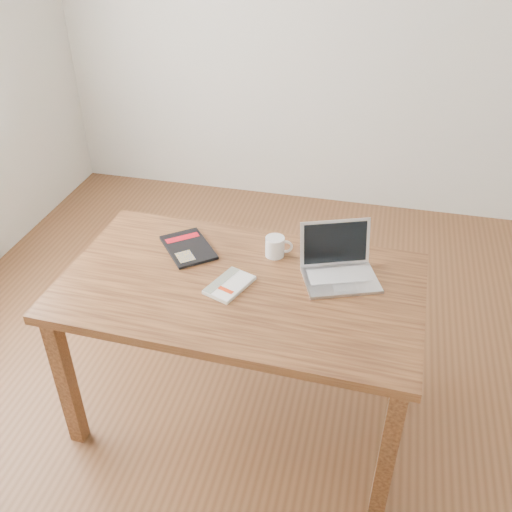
% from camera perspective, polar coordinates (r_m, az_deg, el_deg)
% --- Properties ---
extents(room, '(4.04, 4.04, 2.70)m').
position_cam_1_polar(room, '(2.14, 0.64, 12.79)').
color(room, brown).
rests_on(room, ground).
extents(desk, '(1.49, 0.88, 0.75)m').
position_cam_1_polar(desk, '(2.37, -1.52, -4.44)').
color(desk, brown).
rests_on(desk, ground).
extents(white_guidebook, '(0.19, 0.23, 0.02)m').
position_cam_1_polar(white_guidebook, '(2.29, -2.68, -2.91)').
color(white_guidebook, beige).
rests_on(white_guidebook, desk).
extents(black_guidebook, '(0.31, 0.32, 0.01)m').
position_cam_1_polar(black_guidebook, '(2.53, -6.80, 0.85)').
color(black_guidebook, black).
rests_on(black_guidebook, desk).
extents(laptop, '(0.36, 0.34, 0.21)m').
position_cam_1_polar(laptop, '(2.35, 8.26, -1.00)').
color(laptop, silver).
rests_on(laptop, desk).
extents(coffee_mug, '(0.12, 0.08, 0.09)m').
position_cam_1_polar(coffee_mug, '(2.45, 1.97, 0.99)').
color(coffee_mug, white).
rests_on(coffee_mug, desk).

